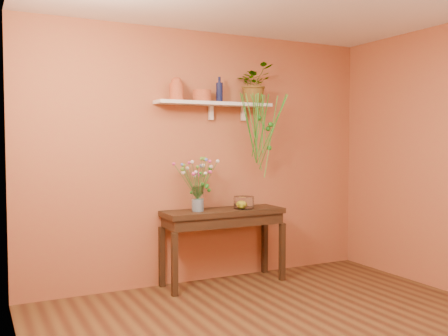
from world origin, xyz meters
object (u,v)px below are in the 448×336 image
spider_plant (254,84)px  glass_vase (198,201)px  glass_bowl (244,203)px  terracotta_jug (177,89)px  bouquet (198,173)px  blue_bottle (219,92)px  sideboard (223,220)px

spider_plant → glass_vase: 1.45m
glass_bowl → terracotta_jug: bearing=169.9°
terracotta_jug → bouquet: size_ratio=0.50×
spider_plant → glass_bowl: bearing=-145.7°
blue_bottle → glass_bowl: (0.23, -0.14, -1.19)m
terracotta_jug → glass_bowl: (0.72, -0.13, -1.20)m
spider_plant → glass_bowl: spider_plant is taller
blue_bottle → glass_bowl: bearing=-31.0°
blue_bottle → bouquet: size_ratio=0.56×
terracotta_jug → blue_bottle: size_ratio=0.89×
sideboard → blue_bottle: size_ratio=4.88×
sideboard → glass_bowl: (0.23, -0.04, 0.18)m
spider_plant → glass_vase: bearing=-172.1°
glass_vase → bouquet: size_ratio=0.54×
sideboard → spider_plant: 1.54m
sideboard → bouquet: bearing=175.2°
terracotta_jug → bouquet: (0.20, -0.07, -0.86)m
spider_plant → bouquet: size_ratio=0.91×
spider_plant → bouquet: bearing=-174.2°
blue_bottle → spider_plant: bearing=-0.2°
glass_vase → glass_bowl: (0.53, -0.03, -0.05)m
sideboard → bouquet: 0.58m
spider_plant → glass_vase: (-0.72, -0.10, -1.25)m
bouquet → glass_bowl: size_ratio=2.20×
terracotta_jug → spider_plant: (0.92, 0.01, 0.10)m
sideboard → terracotta_jug: 1.46m
glass_vase → glass_bowl: bearing=-3.7°
glass_vase → glass_bowl: glass_vase is taller
glass_bowl → blue_bottle: bearing=149.0°
spider_plant → bouquet: (-0.71, -0.07, -0.97)m
terracotta_jug → bouquet: terracotta_jug is taller
blue_bottle → sideboard: bearing=-91.2°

